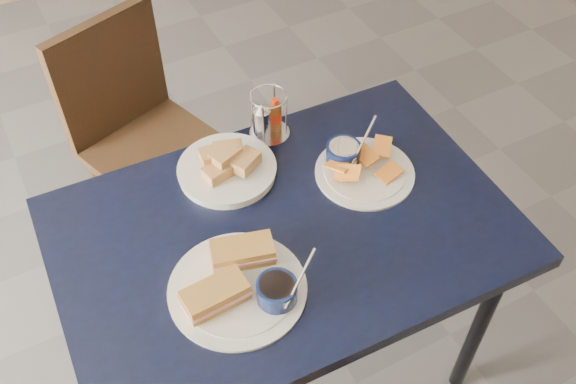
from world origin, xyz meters
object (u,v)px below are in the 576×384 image
dining_table (285,246)px  chair_far (142,120)px  sandwich_plate (241,282)px  condiment_caddy (267,119)px  plantain_plate (357,164)px  bread_basket (227,167)px

dining_table → chair_far: size_ratio=1.31×
sandwich_plate → condiment_caddy: 0.50m
dining_table → chair_far: (-0.11, 0.83, -0.19)m
chair_far → condiment_caddy: size_ratio=6.23×
chair_far → condiment_caddy: bearing=-66.7°
plantain_plate → condiment_caddy: 0.27m
plantain_plate → bread_basket: size_ratio=1.03×
condiment_caddy → chair_far: bearing=113.3°
chair_far → bread_basket: 0.67m
sandwich_plate → bread_basket: (0.12, 0.33, 0.00)m
dining_table → sandwich_plate: (-0.17, -0.11, 0.10)m
dining_table → sandwich_plate: 0.22m
dining_table → plantain_plate: plantain_plate is taller
sandwich_plate → dining_table: bearing=33.1°
condiment_caddy → bread_basket: bearing=-152.3°
dining_table → bread_basket: bread_basket is taller
dining_table → condiment_caddy: size_ratio=8.17×
dining_table → chair_far: bearing=97.8°
plantain_plate → condiment_caddy: condiment_caddy is taller
bread_basket → condiment_caddy: condiment_caddy is taller
plantain_plate → condiment_caddy: size_ratio=1.89×
plantain_plate → bread_basket: bearing=154.2°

